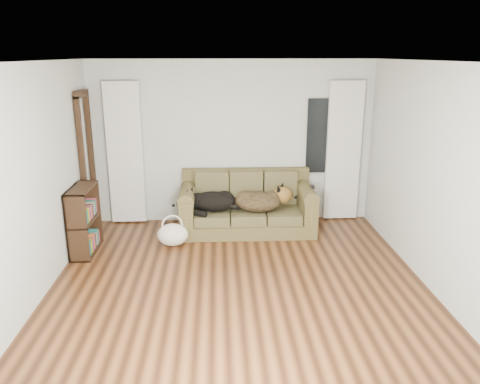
{
  "coord_description": "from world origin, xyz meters",
  "views": [
    {
      "loc": [
        -0.23,
        -4.93,
        2.68
      ],
      "look_at": [
        0.08,
        1.6,
        0.74
      ],
      "focal_mm": 35.0,
      "sensor_mm": 36.0,
      "label": 1
    }
  ],
  "objects_px": {
    "dog_black_lab": "(210,203)",
    "bookshelf": "(84,218)",
    "tote_bag": "(173,235)",
    "dog_shepherd": "(260,202)",
    "sofa": "(247,203)"
  },
  "relations": [
    {
      "from": "dog_black_lab",
      "to": "bookshelf",
      "type": "distance_m",
      "value": 1.85
    },
    {
      "from": "tote_bag",
      "to": "bookshelf",
      "type": "height_order",
      "value": "bookshelf"
    },
    {
      "from": "tote_bag",
      "to": "bookshelf",
      "type": "bearing_deg",
      "value": -172.16
    },
    {
      "from": "tote_bag",
      "to": "bookshelf",
      "type": "xyz_separation_m",
      "value": [
        -1.19,
        -0.16,
        0.34
      ]
    },
    {
      "from": "sofa",
      "to": "dog_black_lab",
      "type": "height_order",
      "value": "sofa"
    },
    {
      "from": "sofa",
      "to": "dog_black_lab",
      "type": "bearing_deg",
      "value": -173.68
    },
    {
      "from": "dog_shepherd",
      "to": "tote_bag",
      "type": "bearing_deg",
      "value": 31.84
    },
    {
      "from": "dog_black_lab",
      "to": "tote_bag",
      "type": "xyz_separation_m",
      "value": [
        -0.54,
        -0.5,
        -0.32
      ]
    },
    {
      "from": "dog_shepherd",
      "to": "bookshelf",
      "type": "height_order",
      "value": "bookshelf"
    },
    {
      "from": "sofa",
      "to": "dog_black_lab",
      "type": "xyz_separation_m",
      "value": [
        -0.58,
        -0.06,
        0.03
      ]
    },
    {
      "from": "sofa",
      "to": "tote_bag",
      "type": "relative_size",
      "value": 4.57
    },
    {
      "from": "dog_black_lab",
      "to": "sofa",
      "type": "bearing_deg",
      "value": 10.52
    },
    {
      "from": "dog_black_lab",
      "to": "bookshelf",
      "type": "bearing_deg",
      "value": -154.66
    },
    {
      "from": "dog_shepherd",
      "to": "bookshelf",
      "type": "bearing_deg",
      "value": 25.99
    },
    {
      "from": "bookshelf",
      "to": "dog_black_lab",
      "type": "bearing_deg",
      "value": 22.83
    }
  ]
}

